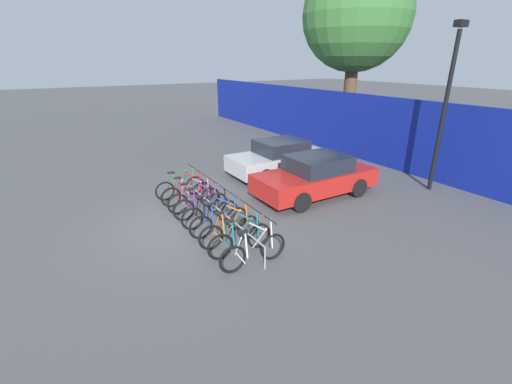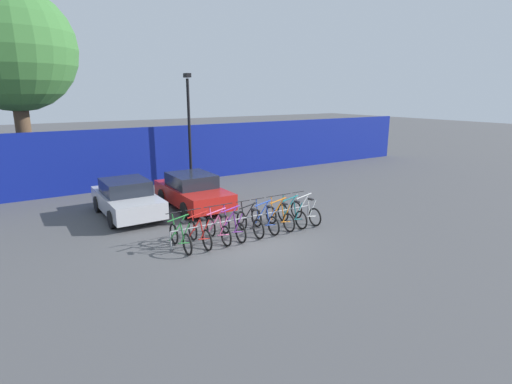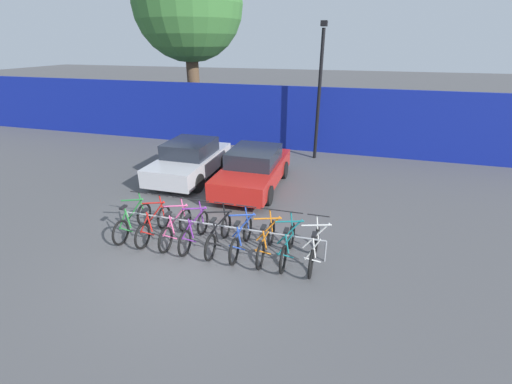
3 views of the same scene
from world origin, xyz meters
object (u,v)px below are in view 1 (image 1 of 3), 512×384
(bike_rack, at_px, (214,207))
(bicycle_green, at_px, (180,187))
(bicycle_white, at_px, (253,251))
(bicycle_blue, at_px, (219,221))
(bicycle_pink, at_px, (194,199))
(bicycle_red, at_px, (187,193))
(bicycle_purple, at_px, (201,205))
(tree_behind_hoarding, at_px, (357,16))
(bicycle_orange, at_px, (230,231))
(bicycle_teal, at_px, (240,239))
(car_red, at_px, (315,176))
(bicycle_black, at_px, (210,213))
(lamp_post, at_px, (446,101))
(car_silver, at_px, (279,158))

(bike_rack, xyz_separation_m, bicycle_green, (-2.42, -0.15, -0.13))
(bicycle_white, bearing_deg, bicycle_blue, 177.03)
(bicycle_green, bearing_deg, bicycle_pink, -2.89)
(bicycle_red, bearing_deg, bicycle_green, 178.52)
(bicycle_purple, distance_m, bicycle_blue, 1.26)
(bicycle_pink, xyz_separation_m, bicycle_blue, (1.78, 0.00, 0.00))
(bicycle_white, relative_size, tree_behind_hoarding, 0.19)
(bicycle_white, bearing_deg, bicycle_orange, 177.03)
(bicycle_teal, relative_size, car_red, 0.41)
(bicycle_black, height_order, bicycle_white, same)
(bicycle_red, relative_size, bicycle_teal, 1.00)
(bicycle_black, bearing_deg, bicycle_pink, 179.50)
(bicycle_pink, xyz_separation_m, lamp_post, (2.59, 7.97, 2.73))
(car_red, height_order, tree_behind_hoarding, tree_behind_hoarding)
(bicycle_white, height_order, car_silver, car_silver)
(bicycle_black, xyz_separation_m, car_silver, (-2.85, 4.30, 0.31))
(bicycle_green, height_order, lamp_post, lamp_post)
(bicycle_green, bearing_deg, bicycle_black, -2.89)
(lamp_post, bearing_deg, bicycle_purple, -104.55)
(bicycle_blue, relative_size, tree_behind_hoarding, 0.19)
(bicycle_purple, bearing_deg, car_red, 85.47)
(bicycle_white, relative_size, car_silver, 0.43)
(bicycle_blue, distance_m, bicycle_teal, 1.16)
(bicycle_red, distance_m, lamp_post, 9.02)
(bicycle_blue, height_order, bicycle_white, same)
(bicycle_teal, bearing_deg, bicycle_blue, 179.78)
(bicycle_red, height_order, bicycle_pink, same)
(bike_rack, xyz_separation_m, car_silver, (-2.81, 4.15, 0.19))
(bicycle_blue, bearing_deg, car_silver, 127.45)
(bike_rack, relative_size, bicycle_green, 3.14)
(bicycle_blue, distance_m, lamp_post, 8.47)
(bike_rack, bearing_deg, bicycle_teal, -4.74)
(bicycle_purple, xyz_separation_m, lamp_post, (2.07, 7.97, 2.73))
(bicycle_black, relative_size, car_red, 0.41)
(bicycle_purple, relative_size, bicycle_white, 1.00)
(bicycle_red, bearing_deg, car_red, 67.28)
(bicycle_purple, xyz_separation_m, tree_behind_hoarding, (-4.98, 10.77, 6.04))
(bike_rack, distance_m, bicycle_white, 2.42)
(car_silver, height_order, car_red, same)
(bicycle_purple, height_order, bicycle_teal, same)
(bicycle_white, xyz_separation_m, car_red, (-2.64, 4.01, 0.31))
(bicycle_black, bearing_deg, bicycle_blue, -0.50)
(tree_behind_hoarding, bearing_deg, lamp_post, -21.67)
(car_silver, bearing_deg, car_red, -6.45)
(bicycle_pink, bearing_deg, bike_rack, 6.36)
(bicycle_black, xyz_separation_m, lamp_post, (1.40, 7.97, 2.73))
(bicycle_pink, relative_size, bicycle_black, 1.00)
(bike_rack, xyz_separation_m, lamp_post, (1.45, 7.82, 2.60))
(car_red, bearing_deg, bicycle_green, -118.65)
(bicycle_black, distance_m, car_silver, 5.17)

